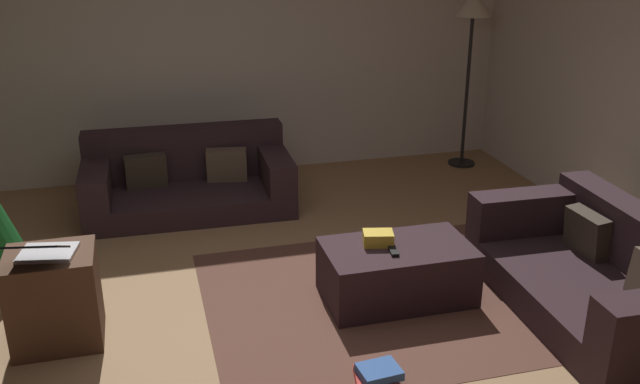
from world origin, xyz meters
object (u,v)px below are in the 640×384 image
Objects in this scene: laptop at (43,251)px; book_stack at (377,375)px; couch_right at (604,275)px; gift_box at (378,238)px; corner_lamp at (473,18)px; side_table at (55,298)px; ottoman at (397,272)px; couch_left at (188,179)px; tv_remote at (393,250)px.

laptop is 2.05m from book_stack.
couch_right is 9.15× the size of gift_box.
couch_right is 1.03× the size of corner_lamp.
book_stack is 0.15× the size of corner_lamp.
couch_right is 1.51m from gift_box.
corner_lamp is at bearing 32.01° from side_table.
side_table is 4.72m from corner_lamp.
corner_lamp is (1.67, 2.46, 1.33)m from ottoman.
book_stack is at bearing -122.41° from corner_lamp.
gift_box is 0.74× the size of book_stack.
book_stack is 4.21m from corner_lamp.
side_table is 1.99m from book_stack.
couch_right is at bearing 12.43° from book_stack.
ottoman is at bearing 122.33° from couch_left.
couch_right is at bearing -21.09° from ottoman.
tv_remote reaches higher than book_stack.
book_stack is (1.77, -0.84, -0.60)m from laptop.
couch_right reaches higher than side_table.
gift_box is at bearing 121.89° from tv_remote.
side_table is at bearing 65.36° from couch_left.
ottoman is at bearing -27.79° from gift_box.
side_table reaches higher than ottoman.
couch_right is 6.77× the size of book_stack.
tv_remote is at bearing -132.13° from ottoman.
couch_left is at bearing 126.99° from tv_remote.
side_table is (-2.14, 0.11, -0.10)m from tv_remote.
side_table is 2.19× the size of book_stack.
gift_box is 1.06m from book_stack.
book_stack is (-0.44, -0.87, -0.15)m from ottoman.
ottoman is 2.20m from side_table.
ottoman is 2.26m from laptop.
gift_box is 0.42× the size of laptop.
side_table is (-2.20, 0.04, 0.10)m from ottoman.
couch_left reaches higher than gift_box.
side_table is at bearing -175.02° from tv_remote.
ottoman is 0.28m from gift_box.
corner_lamp reaches higher than side_table.
laptop reaches higher than book_stack.
corner_lamp is (2.11, 3.33, 1.47)m from book_stack.
laptop reaches higher than couch_left.
couch_right reaches higher than tv_remote.
couch_left is 3.19m from corner_lamp.
gift_box reaches higher than ottoman.
corner_lamp reaches higher than gift_box.
tv_remote is 2.14m from side_table.
couch_right is 3.86× the size of laptop.
couch_right is (2.50, -2.53, -0.00)m from couch_left.
corner_lamp is at bearing 55.83° from ottoman.
ottoman is at bearing 55.83° from tv_remote.
couch_right is 1.76m from book_stack.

